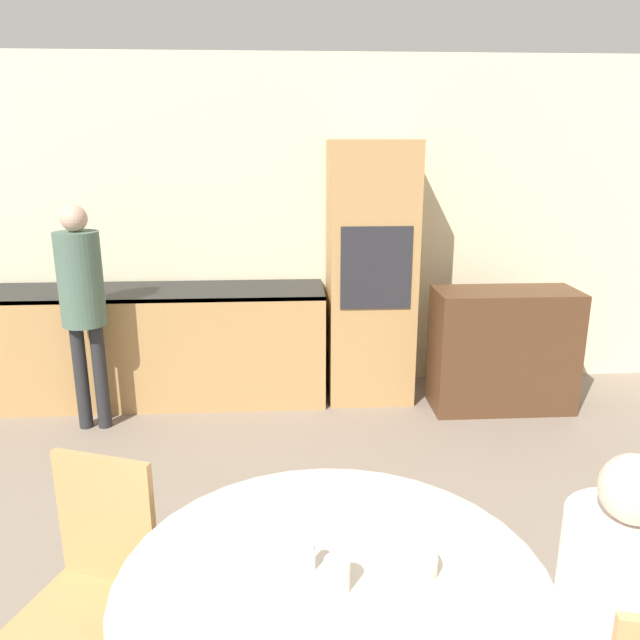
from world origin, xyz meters
TOP-DOWN VIEW (x-y plane):
  - wall_back at (0.00, 4.88)m, footprint 7.18×0.05m
  - kitchen_counter at (-1.31, 4.54)m, footprint 2.85×0.60m
  - oven_unit at (0.47, 4.55)m, footprint 0.64×0.59m
  - sideboard at (1.44, 4.23)m, footprint 1.04×0.45m
  - chair_far_left at (-0.86, 1.77)m, footprint 0.51×0.51m
  - person_seated at (0.65, 1.17)m, footprint 0.31×0.37m
  - person_standing at (-1.55, 4.06)m, footprint 0.29×0.29m
  - cup at (-0.06, 1.34)m, footprint 0.07×0.07m
  - bowl_centre at (0.15, 1.40)m, footprint 0.17×0.17m
  - salt_shaker at (-0.13, 1.43)m, footprint 0.03×0.03m

SIDE VIEW (x-z plane):
  - kitchen_counter at x=-1.31m, z-range 0.01..0.90m
  - sideboard at x=1.44m, z-range 0.00..0.91m
  - chair_far_left at x=-0.86m, z-range 0.05..0.98m
  - person_seated at x=0.65m, z-range 0.10..1.33m
  - bowl_centre at x=0.15m, z-range 0.77..0.82m
  - salt_shaker at x=-0.13m, z-range 0.77..0.86m
  - cup at x=-0.06m, z-range 0.77..0.87m
  - person_standing at x=-1.55m, z-range 0.19..1.76m
  - oven_unit at x=0.47m, z-range 0.00..1.97m
  - wall_back at x=0.00m, z-range 0.00..2.60m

